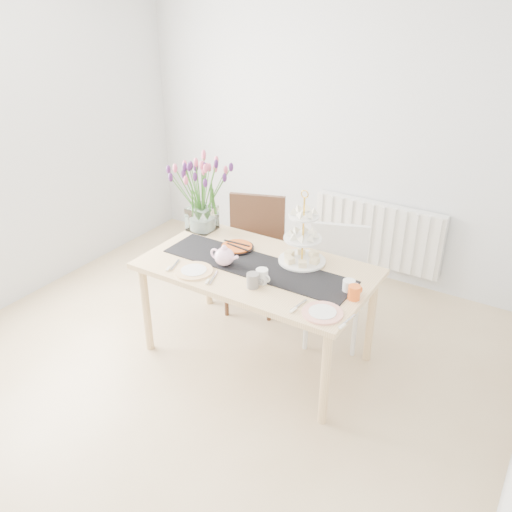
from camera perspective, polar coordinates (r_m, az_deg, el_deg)
The scene contains 16 objects.
room_shell at distance 3.18m, azimuth -8.70°, elevation 3.94°, with size 4.50×4.50×4.50m.
radiator at distance 5.06m, azimuth 12.60°, elevation 2.29°, with size 1.20×0.08×0.60m, color white.
dining_table at distance 3.80m, azimuth 0.10°, elevation -2.11°, with size 1.60×0.90×0.75m.
chair_brown at distance 4.52m, azimuth -0.18°, elevation 1.27°, with size 0.60×0.60×0.94m.
chair_white at distance 4.17m, azimuth 8.40°, elevation -2.01°, with size 0.56×0.56×0.89m.
table_runner at distance 3.76m, azimuth 0.10°, elevation -1.04°, with size 1.40×0.35×0.01m, color black.
tulip_vase at distance 4.19m, azimuth -5.88°, elevation 7.65°, with size 0.70×0.70×0.61m.
cake_stand at distance 3.76m, azimuth 4.92°, elevation 1.19°, with size 0.33×0.33×0.49m.
teapot at distance 3.75m, azimuth -3.35°, elevation -0.07°, with size 0.22×0.18×0.15m, color white, non-canonical shape.
cream_jug at distance 3.51m, azimuth 9.74°, elevation -3.12°, with size 0.08×0.08×0.08m, color silver.
tart_tin at distance 3.99m, azimuth -2.03°, elevation 0.89°, with size 0.25×0.25×0.03m.
mug_grey at distance 3.50m, azimuth -0.34°, elevation -2.59°, with size 0.08×0.08×0.10m, color slate.
mug_white at distance 3.55m, azimuth 0.63°, elevation -2.12°, with size 0.08×0.08×0.10m, color silver.
mug_orange at distance 3.43m, azimuth 10.30°, elevation -3.80°, with size 0.08×0.08×0.09m, color #EC5B1A.
plate_left at distance 3.72m, azimuth -6.56°, elevation -1.58°, with size 0.26×0.26×0.01m, color silver.
plate_right at distance 3.28m, azimuth 7.01°, elevation -5.95°, with size 0.25×0.25×0.01m, color white.
Camera 1 is at (1.93, -2.19, 2.56)m, focal length 38.00 mm.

